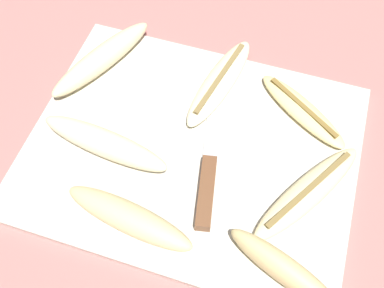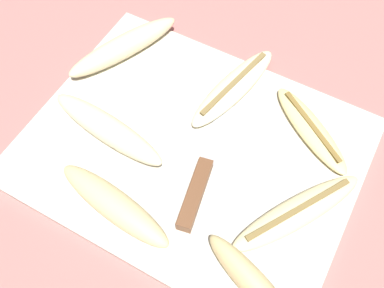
{
  "view_description": "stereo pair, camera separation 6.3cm",
  "coord_description": "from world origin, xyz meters",
  "px_view_note": "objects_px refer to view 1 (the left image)",
  "views": [
    {
      "loc": [
        0.1,
        -0.31,
        0.56
      ],
      "look_at": [
        0.0,
        0.0,
        0.02
      ],
      "focal_mm": 42.0,
      "sensor_mm": 36.0,
      "label": 1
    },
    {
      "loc": [
        0.16,
        -0.28,
        0.56
      ],
      "look_at": [
        0.0,
        0.0,
        0.02
      ],
      "focal_mm": 42.0,
      "sensor_mm": 36.0,
      "label": 2
    }
  ],
  "objects_px": {
    "banana_bright_far": "(105,143)",
    "banana_mellow_near": "(129,218)",
    "banana_golden_short": "(302,110)",
    "banana_cream_curved": "(102,58)",
    "banana_pale_long": "(220,82)",
    "knife": "(208,177)",
    "banana_spotted_left": "(284,269)",
    "banana_soft_right": "(308,192)"
  },
  "relations": [
    {
      "from": "knife",
      "to": "banana_mellow_near",
      "type": "relative_size",
      "value": 1.31
    },
    {
      "from": "banana_cream_curved",
      "to": "banana_golden_short",
      "type": "relative_size",
      "value": 1.25
    },
    {
      "from": "banana_pale_long",
      "to": "banana_cream_curved",
      "type": "xyz_separation_m",
      "value": [
        -0.19,
        -0.02,
        0.01
      ]
    },
    {
      "from": "banana_bright_far",
      "to": "banana_mellow_near",
      "type": "distance_m",
      "value": 0.12
    },
    {
      "from": "banana_pale_long",
      "to": "banana_soft_right",
      "type": "bearing_deg",
      "value": -41.31
    },
    {
      "from": "banana_bright_far",
      "to": "banana_soft_right",
      "type": "bearing_deg",
      "value": 3.21
    },
    {
      "from": "knife",
      "to": "banana_soft_right",
      "type": "relative_size",
      "value": 1.26
    },
    {
      "from": "banana_bright_far",
      "to": "banana_spotted_left",
      "type": "bearing_deg",
      "value": -19.43
    },
    {
      "from": "banana_spotted_left",
      "to": "banana_mellow_near",
      "type": "relative_size",
      "value": 0.84
    },
    {
      "from": "banana_bright_far",
      "to": "banana_golden_short",
      "type": "xyz_separation_m",
      "value": [
        0.25,
        0.14,
        -0.01
      ]
    },
    {
      "from": "banana_spotted_left",
      "to": "banana_golden_short",
      "type": "distance_m",
      "value": 0.24
    },
    {
      "from": "banana_soft_right",
      "to": "banana_mellow_near",
      "type": "bearing_deg",
      "value": -152.94
    },
    {
      "from": "banana_bright_far",
      "to": "banana_spotted_left",
      "type": "height_order",
      "value": "banana_spotted_left"
    },
    {
      "from": "knife",
      "to": "banana_golden_short",
      "type": "bearing_deg",
      "value": 44.05
    },
    {
      "from": "knife",
      "to": "banana_soft_right",
      "type": "bearing_deg",
      "value": -3.82
    },
    {
      "from": "banana_bright_far",
      "to": "banana_soft_right",
      "type": "height_order",
      "value": "banana_bright_far"
    },
    {
      "from": "banana_golden_short",
      "to": "banana_mellow_near",
      "type": "relative_size",
      "value": 0.86
    },
    {
      "from": "knife",
      "to": "banana_spotted_left",
      "type": "bearing_deg",
      "value": -49.06
    },
    {
      "from": "banana_pale_long",
      "to": "banana_golden_short",
      "type": "height_order",
      "value": "banana_pale_long"
    },
    {
      "from": "banana_cream_curved",
      "to": "knife",
      "type": "bearing_deg",
      "value": -33.41
    },
    {
      "from": "banana_bright_far",
      "to": "banana_golden_short",
      "type": "height_order",
      "value": "banana_bright_far"
    },
    {
      "from": "banana_golden_short",
      "to": "banana_cream_curved",
      "type": "bearing_deg",
      "value": -179.4
    },
    {
      "from": "banana_pale_long",
      "to": "banana_golden_short",
      "type": "xyz_separation_m",
      "value": [
        0.13,
        -0.01,
        -0.0
      ]
    },
    {
      "from": "banana_bright_far",
      "to": "banana_mellow_near",
      "type": "bearing_deg",
      "value": -51.45
    },
    {
      "from": "banana_pale_long",
      "to": "banana_mellow_near",
      "type": "xyz_separation_m",
      "value": [
        -0.05,
        -0.25,
        0.01
      ]
    },
    {
      "from": "knife",
      "to": "banana_bright_far",
      "type": "xyz_separation_m",
      "value": [
        -0.15,
        0.0,
        0.01
      ]
    },
    {
      "from": "banana_soft_right",
      "to": "knife",
      "type": "bearing_deg",
      "value": -172.62
    },
    {
      "from": "banana_cream_curved",
      "to": "banana_pale_long",
      "type": "bearing_deg",
      "value": 5.05
    },
    {
      "from": "banana_cream_curved",
      "to": "banana_soft_right",
      "type": "relative_size",
      "value": 1.03
    },
    {
      "from": "banana_soft_right",
      "to": "banana_spotted_left",
      "type": "bearing_deg",
      "value": -95.3
    },
    {
      "from": "banana_spotted_left",
      "to": "knife",
      "type": "bearing_deg",
      "value": 142.14
    },
    {
      "from": "banana_cream_curved",
      "to": "banana_soft_right",
      "type": "distance_m",
      "value": 0.37
    },
    {
      "from": "banana_pale_long",
      "to": "banana_spotted_left",
      "type": "bearing_deg",
      "value": -59.23
    },
    {
      "from": "banana_golden_short",
      "to": "banana_soft_right",
      "type": "xyz_separation_m",
      "value": [
        0.03,
        -0.13,
        0.0
      ]
    },
    {
      "from": "banana_cream_curved",
      "to": "banana_golden_short",
      "type": "xyz_separation_m",
      "value": [
        0.32,
        0.0,
        -0.01
      ]
    },
    {
      "from": "banana_spotted_left",
      "to": "banana_soft_right",
      "type": "bearing_deg",
      "value": 84.7
    },
    {
      "from": "banana_golden_short",
      "to": "banana_soft_right",
      "type": "height_order",
      "value": "banana_soft_right"
    },
    {
      "from": "banana_bright_far",
      "to": "banana_soft_right",
      "type": "relative_size",
      "value": 1.04
    },
    {
      "from": "banana_mellow_near",
      "to": "banana_pale_long",
      "type": "bearing_deg",
      "value": 79.02
    },
    {
      "from": "banana_bright_far",
      "to": "banana_soft_right",
      "type": "distance_m",
      "value": 0.28
    },
    {
      "from": "banana_spotted_left",
      "to": "banana_bright_far",
      "type": "bearing_deg",
      "value": 160.57
    },
    {
      "from": "banana_mellow_near",
      "to": "banana_soft_right",
      "type": "bearing_deg",
      "value": 27.06
    }
  ]
}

